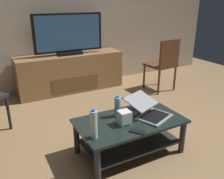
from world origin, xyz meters
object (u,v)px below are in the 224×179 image
water_bottle_near (118,107)px  tv_remote (130,112)px  coffee_table (130,130)px  cell_phone (137,131)px  dining_chair (164,62)px  laptop (149,110)px  router_box (124,118)px  water_bottle_far (94,124)px  television (69,35)px  media_cabinet (71,72)px

water_bottle_near → tv_remote: size_ratio=1.43×
coffee_table → cell_phone: 0.27m
dining_chair → laptop: size_ratio=1.77×
router_box → water_bottle_far: bearing=-166.1°
cell_phone → tv_remote: 0.38m
router_box → tv_remote: 0.25m
dining_chair → water_bottle_near: size_ratio=3.99×
coffee_table → water_bottle_far: (-0.46, -0.13, 0.25)m
television → water_bottle_far: television is taller
coffee_table → water_bottle_far: 0.54m
media_cabinet → tv_remote: media_cabinet is taller
dining_chair → television: bearing=151.3°
cell_phone → tv_remote: bearing=31.8°
water_bottle_near → tv_remote: 0.17m
dining_chair → tv_remote: 1.84m
coffee_table → dining_chair: dining_chair is taller
television → laptop: television is taller
media_cabinet → water_bottle_near: (-0.15, -1.95, 0.17)m
media_cabinet → water_bottle_near: media_cabinet is taller
media_cabinet → tv_remote: (-0.01, -1.95, 0.07)m
cell_phone → tv_remote: (0.14, 0.36, 0.01)m
media_cabinet → cell_phone: size_ratio=12.95×
coffee_table → water_bottle_near: water_bottle_near is taller
dining_chair → tv_remote: size_ratio=5.70×
television → laptop: 2.14m
television → cell_phone: (-0.15, -2.29, -0.58)m
television → cell_phone: size_ratio=8.34×
dining_chair → cell_phone: (-1.56, -1.52, -0.13)m
television → tv_remote: bearing=-90.3°
coffee_table → television: bearing=87.6°
coffee_table → tv_remote: tv_remote is taller
television → dining_chair: bearing=-28.7°
laptop → water_bottle_near: size_ratio=2.25×
coffee_table → tv_remote: 0.20m
dining_chair → router_box: 2.07m
coffee_table → cell_phone: cell_phone is taller
laptop → router_box: laptop is taller
media_cabinet → laptop: (0.14, -2.09, 0.12)m
water_bottle_near → water_bottle_far: (-0.39, -0.27, 0.02)m
cell_phone → coffee_table: bearing=37.3°
television → tv_remote: size_ratio=7.29×
router_box → cell_phone: bearing=-81.2°
water_bottle_near → router_box: bearing=-98.3°
coffee_table → dining_chair: bearing=40.9°
dining_chair → water_bottle_far: dining_chair is taller
coffee_table → dining_chair: size_ratio=1.17×
coffee_table → media_cabinet: media_cabinet is taller
coffee_table → tv_remote: size_ratio=6.68×
coffee_table → cell_phone: size_ratio=7.64×
water_bottle_far → tv_remote: 0.60m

